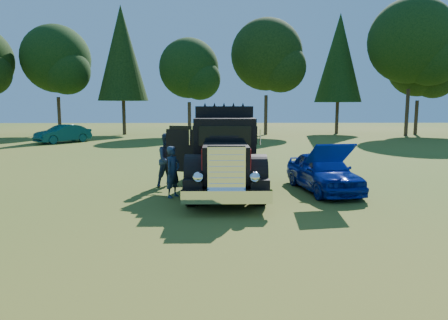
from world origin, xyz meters
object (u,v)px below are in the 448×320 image
diamond_t_truck (224,155)px  spectator_far (169,160)px  hotrod_coupe (323,172)px  spectator_near (173,172)px  distant_teal_car (63,134)px

diamond_t_truck → spectator_far: (-2.07, 0.85, -0.28)m
diamond_t_truck → hotrod_coupe: size_ratio=1.64×
diamond_t_truck → spectator_far: 2.26m
spectator_near → diamond_t_truck: bearing=-29.5°
spectator_far → spectator_near: bearing=-114.1°
spectator_near → distant_teal_car: size_ratio=0.38×
hotrod_coupe → spectator_far: spectator_far is taller
hotrod_coupe → distant_teal_car: hotrod_coupe is taller
diamond_t_truck → spectator_near: diamond_t_truck is taller
hotrod_coupe → spectator_near: hotrod_coupe is taller
spectator_near → distant_teal_car: spectator_near is taller
spectator_far → distant_teal_car: spectator_far is taller
diamond_t_truck → hotrod_coupe: diamond_t_truck is taller
spectator_near → spectator_far: spectator_far is taller
spectator_near → hotrod_coupe: bearing=-49.0°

